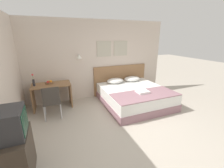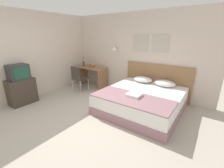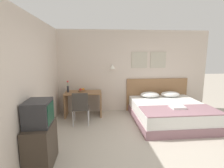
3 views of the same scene
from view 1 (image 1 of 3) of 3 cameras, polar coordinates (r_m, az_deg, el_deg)
The scene contains 14 objects.
ground_plane at distance 3.48m, azimuth 6.84°, elevation -19.89°, with size 24.00×24.00×0.00m, color #B2A899.
wall_back at distance 5.27m, azimuth -6.68°, elevation 9.05°, with size 5.33×0.31×2.65m.
bed at distance 4.93m, azimuth 8.46°, elevation -4.59°, with size 1.96×2.07×0.53m.
headboard at distance 5.72m, azimuth 3.20°, elevation 1.73°, with size 2.08×0.06×1.08m.
pillow_left at distance 5.31m, azimuth 1.22°, elevation 1.25°, with size 0.60×0.42×0.17m.
pillow_right at distance 5.61m, azimuth 7.65°, elevation 1.99°, with size 0.60×0.42×0.17m.
throw_blanket at distance 4.36m, azimuth 12.62°, elevation -3.94°, with size 1.90×0.83×0.02m.
folded_towel_near_foot at distance 4.45m, azimuth 11.52°, elevation -2.83°, with size 0.34×0.32×0.06m.
desk at distance 4.90m, azimuth -21.89°, elevation -2.66°, with size 1.10×0.60×0.75m.
desk_chair at distance 4.21m, azimuth -22.04°, elevation -5.79°, with size 0.44×0.44×0.91m.
fruit_bowl at distance 4.84m, azimuth -22.77°, elevation 0.48°, with size 0.23×0.23×0.11m.
flower_vase at distance 4.82m, azimuth -27.73°, elevation 0.91°, with size 0.07×0.07×0.36m.
tv_stand at distance 2.90m, azimuth -32.52°, elevation -22.45°, with size 0.41×0.71×0.74m.
television at distance 2.59m, azimuth -34.61°, elevation -12.32°, with size 0.40×0.50×0.42m.
Camera 1 is at (-1.40, -2.38, 2.12)m, focal length 24.00 mm.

